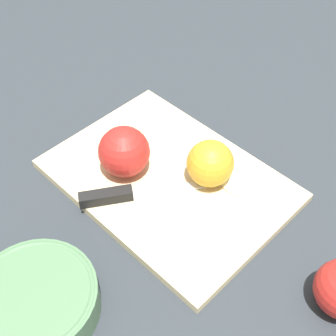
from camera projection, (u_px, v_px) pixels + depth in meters
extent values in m
plane|color=#282D33|center=(168.00, 183.00, 0.71)|extent=(4.00, 4.00, 0.00)
cube|color=#D1B789|center=(168.00, 180.00, 0.71)|extent=(0.35, 0.25, 0.01)
sphere|color=red|center=(124.00, 152.00, 0.68)|extent=(0.08, 0.08, 0.08)
cylinder|color=beige|center=(126.00, 149.00, 0.69)|extent=(0.07, 0.03, 0.07)
sphere|color=gold|center=(210.00, 164.00, 0.67)|extent=(0.07, 0.07, 0.07)
cylinder|color=beige|center=(213.00, 166.00, 0.67)|extent=(0.01, 0.07, 0.07)
cube|color=silver|center=(169.00, 190.00, 0.68)|extent=(0.07, 0.10, 0.00)
cube|color=black|center=(106.00, 197.00, 0.66)|extent=(0.06, 0.07, 0.02)
cylinder|color=beige|center=(242.00, 180.00, 0.69)|extent=(0.07, 0.07, 0.00)
cylinder|color=#4C704C|center=(36.00, 301.00, 0.56)|extent=(0.15, 0.15, 0.04)
torus|color=#4C704C|center=(33.00, 295.00, 0.55)|extent=(0.15, 0.15, 0.01)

